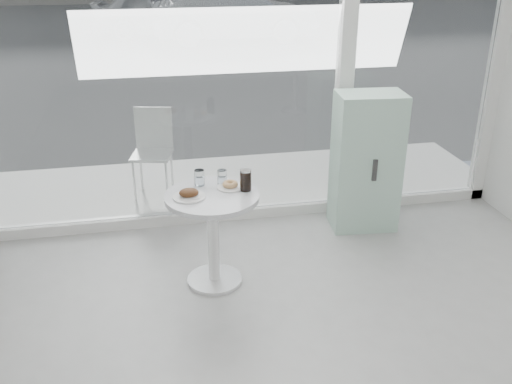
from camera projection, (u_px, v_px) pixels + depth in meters
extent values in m
cube|color=white|center=(250.00, 212.00, 5.66)|extent=(5.00, 0.12, 0.10)
cube|color=white|center=(497.00, 55.00, 5.51)|extent=(0.12, 0.12, 3.00)
cube|color=white|center=(346.00, 61.00, 5.23)|extent=(0.14, 0.14, 3.00)
cube|color=white|center=(162.00, 80.00, 4.97)|extent=(3.21, 0.02, 2.60)
cube|color=white|center=(423.00, 69.00, 5.41)|extent=(1.41, 0.02, 2.60)
cylinder|color=white|center=(215.00, 279.00, 4.60)|extent=(0.44, 0.44, 0.03)
cylinder|color=white|center=(213.00, 241.00, 4.46)|extent=(0.09, 0.09, 0.70)
cylinder|color=white|center=(212.00, 197.00, 4.30)|extent=(0.72, 0.72, 0.04)
cube|color=silver|center=(237.00, 183.00, 6.39)|extent=(5.60, 1.60, 0.05)
cube|color=#3C3C3C|center=(171.00, 29.00, 17.33)|extent=(40.00, 24.00, 0.00)
cube|color=#A5D2B9|center=(366.00, 162.00, 5.26)|extent=(0.63, 0.45, 1.29)
cube|color=#333333|center=(375.00, 170.00, 5.07)|extent=(0.04, 0.02, 0.20)
cylinder|color=white|center=(134.00, 181.00, 5.81)|extent=(0.02, 0.02, 0.44)
cylinder|color=white|center=(167.00, 182.00, 5.80)|extent=(0.02, 0.02, 0.44)
cylinder|color=white|center=(141.00, 169.00, 6.11)|extent=(0.02, 0.02, 0.44)
cylinder|color=white|center=(172.00, 170.00, 6.10)|extent=(0.02, 0.02, 0.44)
cube|color=white|center=(152.00, 155.00, 5.86)|extent=(0.47, 0.47, 0.03)
cube|color=white|center=(154.00, 127.00, 5.93)|extent=(0.39, 0.10, 0.44)
imported|color=silver|center=(165.00, 12.00, 15.81)|extent=(4.11, 1.99, 1.35)
imported|color=#979A9E|center=(234.00, 15.00, 14.94)|extent=(4.30, 1.60, 1.40)
cylinder|color=white|center=(189.00, 197.00, 4.24)|extent=(0.24, 0.24, 0.01)
cube|color=white|center=(192.00, 196.00, 4.23)|extent=(0.12, 0.11, 0.00)
ellipsoid|color=#361D0E|center=(189.00, 193.00, 4.22)|extent=(0.15, 0.12, 0.06)
ellipsoid|color=#361D0E|center=(193.00, 192.00, 4.25)|extent=(0.07, 0.07, 0.04)
cylinder|color=white|center=(230.00, 187.00, 4.40)|extent=(0.21, 0.21, 0.01)
torus|color=tan|center=(230.00, 184.00, 4.39)|extent=(0.12, 0.12, 0.04)
cylinder|color=white|center=(199.00, 178.00, 4.43)|extent=(0.08, 0.08, 0.13)
cylinder|color=white|center=(200.00, 181.00, 4.44)|extent=(0.06, 0.06, 0.07)
cylinder|color=white|center=(222.00, 177.00, 4.45)|extent=(0.07, 0.07, 0.12)
cylinder|color=white|center=(222.00, 180.00, 4.46)|extent=(0.06, 0.06, 0.06)
cylinder|color=white|center=(246.00, 180.00, 4.33)|extent=(0.09, 0.09, 0.17)
cylinder|color=black|center=(246.00, 181.00, 4.33)|extent=(0.08, 0.08, 0.15)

